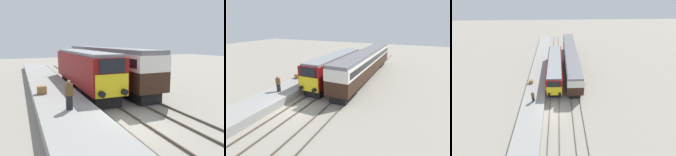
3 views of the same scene
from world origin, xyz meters
The scene contains 8 objects.
ground_plane centered at (0.00, 0.00, 0.00)m, with size 120.00×120.00×0.00m, color gray.
platform_left centered at (-3.30, 8.00, 0.42)m, with size 3.50×50.00×0.84m.
rails_near_track centered at (0.00, 5.00, 0.07)m, with size 1.51×60.00×0.14m.
rails_far_track centered at (3.40, 5.00, 0.07)m, with size 1.50×60.00×0.14m.
locomotive centered at (0.00, 10.03, 2.21)m, with size 2.70×14.36×3.97m.
passenger_carriage centered at (3.40, 13.68, 2.56)m, with size 2.75×21.74×4.21m.
person_on_platform centered at (-3.25, 1.94, 1.74)m, with size 0.44×0.26×1.79m.
luggage_crate centered at (-4.35, 6.79, 1.14)m, with size 0.70×0.56×0.60m.
Camera 2 is at (10.48, -11.85, 8.29)m, focal length 28.00 mm.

